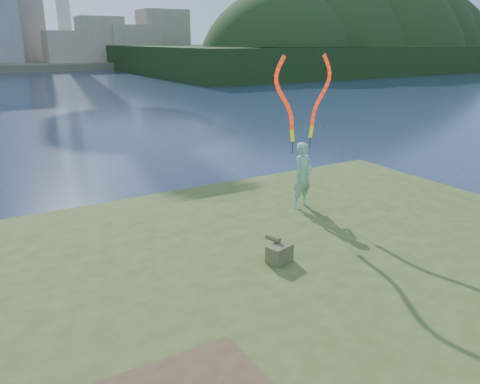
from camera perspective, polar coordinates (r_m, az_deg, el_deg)
ground at (r=8.92m, az=-3.47°, el=-14.87°), size 320.00×320.00×0.00m
grassy_knoll at (r=7.14m, az=5.57°, el=-21.17°), size 20.00×18.00×0.80m
wooded_hill at (r=91.79m, az=13.17°, el=14.64°), size 78.00×50.00×63.00m
woman_with_ribbons at (r=11.63m, az=7.71°, el=4.75°), size 2.02×0.61×4.05m
canvas_bag at (r=9.02m, az=4.78°, el=-7.34°), size 0.54×0.61×0.45m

